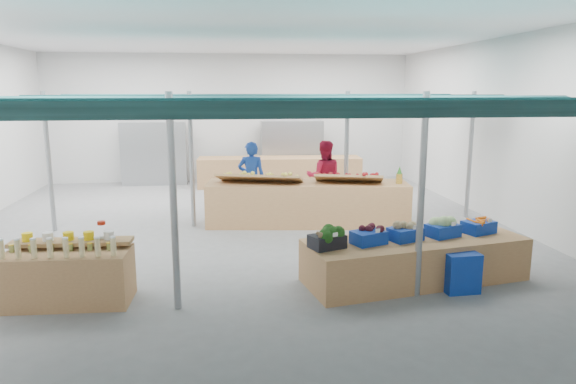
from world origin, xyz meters
The scene contains 23 objects.
floor centered at (0.00, 0.00, 0.00)m, with size 13.00×13.00×0.00m, color slate.
hall centered at (0.00, 1.44, 2.65)m, with size 13.00×13.00×13.00m.
pole_grid centered at (0.75, -1.75, 1.81)m, with size 10.00×4.60×3.00m.
awnings centered at (0.75, -1.75, 2.78)m, with size 9.50×7.08×0.30m.
back_shelving_left centered at (-2.50, 6.00, 1.00)m, with size 2.00×0.50×2.00m, color #B23F33.
back_shelving_right centered at (2.00, 6.00, 1.00)m, with size 2.00×0.50×2.00m, color #B23F33.
bottle_shelf centered at (-2.55, -3.58, 0.42)m, with size 1.76×1.14×1.05m.
veg_counter centered at (2.70, -3.39, 0.34)m, with size 3.54×1.18×0.69m, color #9A6943.
fruit_counter centered at (1.57, 0.32, 0.48)m, with size 4.52×1.08×0.97m, color #9A6943.
far_counter centered at (1.49, 5.17, 0.46)m, with size 5.14×1.03×0.93m, color #9A6943.
crate_stack centered at (3.21, -3.94, 0.31)m, with size 0.51×0.36×0.61m, color navy.
vendor_left centered at (0.37, 1.42, 0.90)m, with size 0.66×0.43×1.81m, color navy.
vendor_right centered at (2.17, 1.42, 0.90)m, with size 0.88×0.68×1.81m, color #A11330.
crate_broccoli centered at (1.20, -3.66, 0.85)m, with size 0.59×0.51×0.35m.
crate_beets centered at (1.87, -3.54, 0.82)m, with size 0.59×0.51×0.29m.
crate_celeriac centered at (2.50, -3.42, 0.83)m, with size 0.59×0.51×0.31m.
crate_cabbage centered at (3.18, -3.30, 0.85)m, with size 0.59×0.51×0.35m.
crate_carrots centered at (3.86, -3.17, 0.80)m, with size 0.59×0.51×0.29m.
sparrow centered at (1.06, -3.81, 0.94)m, with size 0.12×0.09×0.11m.
pole_ribbon centered at (-2.12, -3.34, 1.08)m, with size 0.12×0.12×0.28m.
apple_heap_yellow centered at (0.49, 0.36, 1.13)m, with size 2.02×1.18×0.27m.
apple_heap_red centered at (2.46, 0.10, 1.13)m, with size 1.63×1.07×0.27m.
pineapple centered at (3.58, -0.05, 1.15)m, with size 0.14×0.14×0.39m.
Camera 1 is at (-0.34, -10.91, 3.01)m, focal length 32.00 mm.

